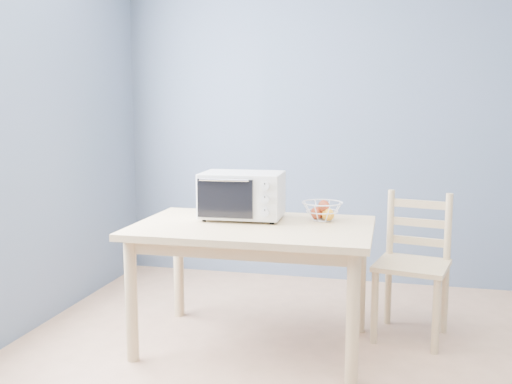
% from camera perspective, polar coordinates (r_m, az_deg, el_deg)
% --- Properties ---
extents(room, '(4.01, 4.51, 2.61)m').
position_cam_1_polar(room, '(2.49, 7.76, 5.26)').
color(room, tan).
rests_on(room, ground).
extents(dining_table, '(1.40, 0.90, 0.75)m').
position_cam_1_polar(dining_table, '(3.41, -0.30, -4.93)').
color(dining_table, '#DFBE86').
rests_on(dining_table, ground).
extents(toaster_oven, '(0.51, 0.38, 0.29)m').
position_cam_1_polar(toaster_oven, '(3.54, -1.71, -0.25)').
color(toaster_oven, beige).
rests_on(toaster_oven, dining_table).
extents(fruit_basket, '(0.31, 0.31, 0.13)m').
position_cam_1_polar(fruit_basket, '(3.52, 6.68, -1.83)').
color(fruit_basket, white).
rests_on(fruit_basket, dining_table).
extents(dining_chair, '(0.51, 0.51, 0.91)m').
position_cam_1_polar(dining_chair, '(3.74, 15.44, -7.24)').
color(dining_chair, '#DFBE86').
rests_on(dining_chair, ground).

